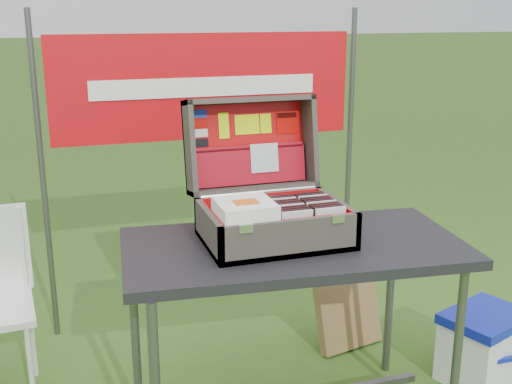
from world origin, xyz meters
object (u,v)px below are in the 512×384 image
object	(u,v)px
table	(292,338)
suitcase	(270,173)
cardboard_box	(348,312)
cooler	(483,346)

from	to	relation	value
table	suitcase	bearing A→B (deg)	128.84
cardboard_box	table	bearing A→B (deg)	-145.70
table	cooler	distance (m)	1.02
cardboard_box	cooler	bearing A→B (deg)	-57.66
table	cooler	world-z (taller)	table
cooler	suitcase	bearing A→B (deg)	157.39
suitcase	cooler	size ratio (longest dim) A/B	1.44
suitcase	cardboard_box	size ratio (longest dim) A/B	1.47
table	suitcase	xyz separation A→B (m)	(-0.07, 0.10, 0.67)
table	suitcase	size ratio (longest dim) A/B	2.38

